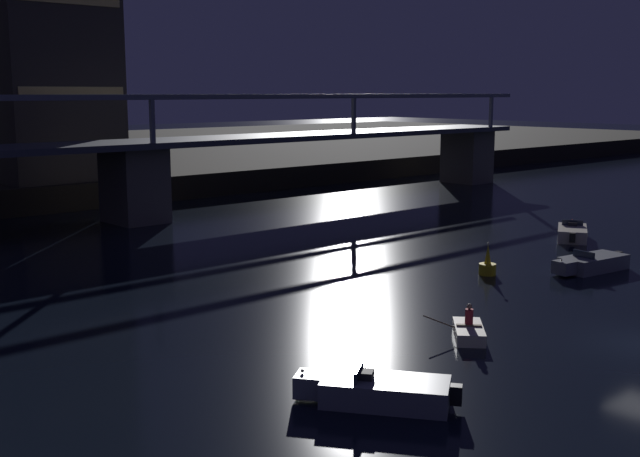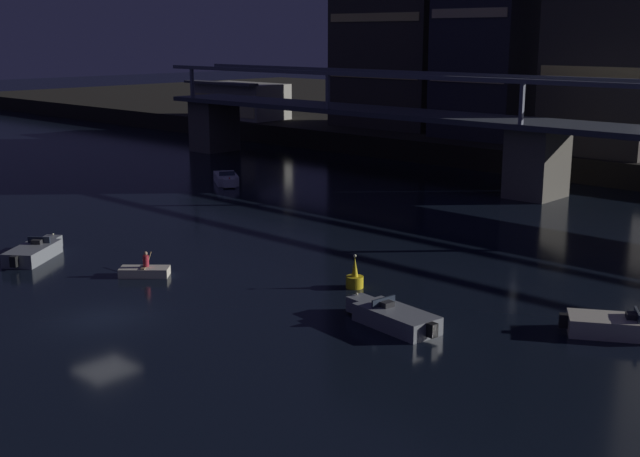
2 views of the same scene
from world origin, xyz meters
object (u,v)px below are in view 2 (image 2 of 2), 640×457
(speedboat_mid_center, at_px, (393,317))
(dinghy_with_paddler, at_px, (145,271))
(speedboat_mid_left, at_px, (35,252))
(speedboat_near_center, at_px, (226,179))
(waterfront_pavilion, at_px, (242,100))
(channel_buoy, at_px, (355,279))
(speedboat_near_left, at_px, (621,326))
(river_bridge, at_px, (538,142))

(speedboat_mid_center, height_order, dinghy_with_paddler, dinghy_with_paddler)
(speedboat_mid_left, xyz_separation_m, dinghy_with_paddler, (7.50, 2.30, -0.14))
(speedboat_near_center, bearing_deg, waterfront_pavilion, 136.26)
(speedboat_near_center, relative_size, channel_buoy, 2.71)
(speedboat_mid_center, xyz_separation_m, channel_buoy, (-4.97, 3.15, 0.06))
(waterfront_pavilion, height_order, dinghy_with_paddler, waterfront_pavilion)
(speedboat_near_center, bearing_deg, speedboat_mid_center, -29.23)
(waterfront_pavilion, height_order, speedboat_near_center, waterfront_pavilion)
(speedboat_near_left, height_order, speedboat_near_center, same)
(speedboat_mid_left, bearing_deg, speedboat_near_left, 20.31)
(speedboat_mid_center, bearing_deg, dinghy_with_paddler, -168.42)
(river_bridge, bearing_deg, dinghy_with_paddler, -97.18)
(speedboat_mid_center, bearing_deg, channel_buoy, 147.57)
(speedboat_near_center, bearing_deg, river_bridge, 29.46)
(speedboat_mid_left, relative_size, dinghy_with_paddler, 1.78)
(speedboat_near_left, relative_size, speedboat_mid_left, 1.02)
(dinghy_with_paddler, bearing_deg, channel_buoy, 32.71)
(speedboat_near_center, xyz_separation_m, channel_buoy, (27.87, -15.22, 0.06))
(river_bridge, bearing_deg, speedboat_near_left, -54.61)
(speedboat_near_left, xyz_separation_m, channel_buoy, (-12.79, -2.61, 0.06))
(waterfront_pavilion, bearing_deg, speedboat_mid_left, -52.85)
(waterfront_pavilion, relative_size, speedboat_mid_left, 2.62)
(river_bridge, height_order, waterfront_pavilion, river_bridge)
(waterfront_pavilion, bearing_deg, speedboat_near_center, -43.74)
(speedboat_near_left, distance_m, speedboat_mid_left, 31.82)
(speedboat_near_center, distance_m, speedboat_mid_left, 26.01)
(speedboat_near_left, bearing_deg, speedboat_mid_left, -159.69)
(speedboat_near_center, relative_size, speedboat_mid_left, 1.01)
(channel_buoy, bearing_deg, speedboat_near_center, 151.37)
(river_bridge, xyz_separation_m, dinghy_with_paddler, (-4.30, -34.13, -4.16))
(waterfront_pavilion, xyz_separation_m, speedboat_mid_center, (58.65, -43.07, -4.02))
(channel_buoy, bearing_deg, waterfront_pavilion, 143.37)
(river_bridge, xyz_separation_m, speedboat_mid_center, (10.21, -31.16, -4.02))
(speedboat_near_center, bearing_deg, speedboat_mid_left, -65.40)
(speedboat_mid_left, bearing_deg, channel_buoy, 26.32)
(speedboat_near_left, xyz_separation_m, speedboat_mid_center, (-7.83, -5.77, 0.00))
(waterfront_pavilion, height_order, speedboat_mid_left, waterfront_pavilion)
(river_bridge, bearing_deg, waterfront_pavilion, 166.18)
(speedboat_mid_left, height_order, speedboat_mid_center, same)
(speedboat_near_left, height_order, speedboat_mid_center, same)
(waterfront_pavilion, xyz_separation_m, dinghy_with_paddler, (44.14, -46.04, -4.16))
(river_bridge, height_order, speedboat_near_left, river_bridge)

